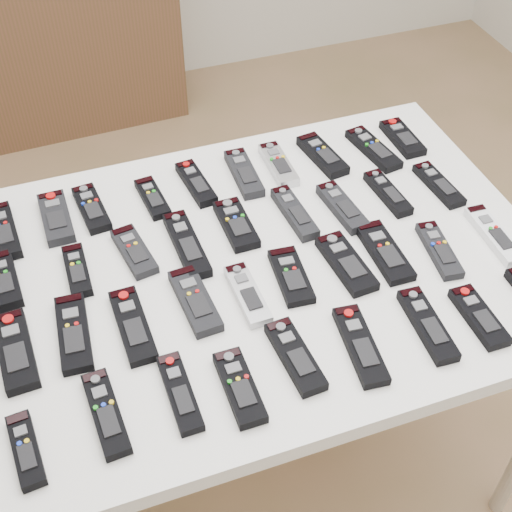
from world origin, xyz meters
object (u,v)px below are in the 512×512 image
object	(u,v)px
remote_3	(153,198)
remote_18	(439,185)
remote_9	(402,138)
remote_20	(74,333)
table	(256,281)
remote_34	(360,345)
remote_2	(92,208)
remote_13	(187,245)
remote_23	(248,294)
remote_22	(195,301)
remote_1	(56,218)
remote_21	(133,325)
remote_11	(77,271)
remote_35	(428,325)
remote_31	(180,393)
remote_5	(244,173)
remote_14	(236,224)
remote_16	(342,207)
remote_33	(295,356)
remote_0	(4,231)
remote_10	(4,281)
remote_36	(479,317)
remote_28	(494,235)
remote_4	(196,183)
remote_6	(278,165)
remote_29	(26,450)
remote_24	(291,276)
remote_12	(134,251)
remote_7	(322,155)
remote_17	(388,193)
remote_19	(16,351)
remote_25	(346,263)

from	to	relation	value
remote_3	remote_18	world-z (taller)	same
remote_9	remote_20	distance (m)	0.97
table	remote_34	world-z (taller)	remote_34
remote_2	remote_9	xyz separation A→B (m)	(0.80, 0.01, -0.00)
remote_13	remote_23	world-z (taller)	remote_13
remote_22	remote_1	bearing A→B (deg)	119.51
remote_3	remote_23	size ratio (longest dim) A/B	0.86
remote_21	remote_11	bearing A→B (deg)	111.63
remote_9	remote_35	bearing A→B (deg)	-114.12
remote_31	remote_13	bearing A→B (deg)	71.97
remote_5	remote_14	xyz separation A→B (m)	(-0.08, -0.17, -0.00)
remote_5	remote_16	bearing A→B (deg)	-46.87
remote_31	remote_33	distance (m)	0.22
remote_0	remote_31	distance (m)	0.60
remote_31	remote_34	xyz separation A→B (m)	(0.35, -0.01, 0.00)
remote_10	remote_13	size ratio (longest dim) A/B	0.77
remote_9	remote_36	size ratio (longest dim) A/B	0.98
remote_16	remote_28	size ratio (longest dim) A/B	0.91
remote_9	remote_4	bearing A→B (deg)	179.44
remote_16	remote_28	bearing A→B (deg)	-40.43
remote_9	remote_13	distance (m)	0.66
remote_6	remote_31	xyz separation A→B (m)	(-0.40, -0.56, -0.00)
remote_3	remote_33	xyz separation A→B (m)	(0.14, -0.54, 0.00)
remote_20	remote_21	distance (m)	0.11
remote_3	remote_22	distance (m)	0.34
remote_28	remote_29	size ratio (longest dim) A/B	1.27
remote_9	remote_11	world-z (taller)	remote_11
remote_13	remote_18	distance (m)	0.62
remote_14	remote_35	xyz separation A→B (m)	(0.26, -0.40, 0.00)
remote_10	remote_24	size ratio (longest dim) A/B	1.00
remote_3	remote_12	xyz separation A→B (m)	(-0.08, -0.16, 0.00)
remote_20	remote_24	distance (m)	0.45
remote_11	remote_28	world-z (taller)	same
remote_4	remote_18	xyz separation A→B (m)	(0.54, -0.20, -0.00)
remote_7	remote_1	bearing A→B (deg)	173.11
remote_17	remote_23	world-z (taller)	remote_17
remote_4	remote_16	xyz separation A→B (m)	(0.29, -0.20, 0.00)
remote_17	remote_5	bearing A→B (deg)	144.41
remote_17	remote_21	bearing A→B (deg)	-167.26
remote_2	remote_12	world-z (taller)	same
remote_4	remote_21	bearing A→B (deg)	-127.95
remote_19	remote_18	bearing A→B (deg)	6.93
remote_12	remote_25	distance (m)	0.46
remote_11	remote_24	size ratio (longest dim) A/B	0.93
remote_3	remote_6	size ratio (longest dim) A/B	0.87
remote_36	remote_23	bearing A→B (deg)	153.37
remote_5	remote_33	bearing A→B (deg)	-97.44
remote_2	remote_21	bearing A→B (deg)	-93.49
remote_14	remote_2	bearing A→B (deg)	150.34
remote_0	remote_35	distance (m)	0.93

